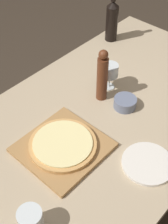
% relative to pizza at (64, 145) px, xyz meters
% --- Properties ---
extents(ground_plane, '(12.00, 12.00, 0.00)m').
position_rel_pizza_xyz_m(ground_plane, '(-0.00, 0.28, -0.80)').
color(ground_plane, '#382D23').
extents(dining_table, '(0.96, 1.71, 0.77)m').
position_rel_pizza_xyz_m(dining_table, '(-0.00, 0.28, -0.11)').
color(dining_table, tan).
rests_on(dining_table, ground_plane).
extents(cutting_board, '(0.33, 0.34, 0.02)m').
position_rel_pizza_xyz_m(cutting_board, '(0.00, 0.00, -0.02)').
color(cutting_board, '#A87A47').
rests_on(cutting_board, dining_table).
extents(pizza, '(0.29, 0.29, 0.02)m').
position_rel_pizza_xyz_m(pizza, '(0.00, 0.00, 0.00)').
color(pizza, tan).
rests_on(pizza, cutting_board).
extents(wine_bottle, '(0.07, 0.07, 0.31)m').
position_rel_pizza_xyz_m(wine_bottle, '(-0.40, 0.81, 0.10)').
color(wine_bottle, black).
rests_on(wine_bottle, dining_table).
extents(pepper_mill, '(0.05, 0.05, 0.28)m').
position_rel_pizza_xyz_m(pepper_mill, '(-0.09, 0.36, 0.10)').
color(pepper_mill, '#5B2D19').
rests_on(pepper_mill, dining_table).
extents(wine_glass, '(0.09, 0.09, 0.14)m').
position_rel_pizza_xyz_m(wine_glass, '(-0.12, 0.45, 0.07)').
color(wine_glass, silver).
rests_on(wine_glass, dining_table).
extents(small_bowl, '(0.11, 0.11, 0.05)m').
position_rel_pizza_xyz_m(small_bowl, '(0.03, 0.39, -0.00)').
color(small_bowl, slate).
rests_on(small_bowl, dining_table).
extents(drinking_tumbler, '(0.09, 0.09, 0.10)m').
position_rel_pizza_xyz_m(drinking_tumbler, '(0.16, -0.32, 0.02)').
color(drinking_tumbler, silver).
rests_on(drinking_tumbler, dining_table).
extents(dinner_plate, '(0.22, 0.22, 0.01)m').
position_rel_pizza_xyz_m(dinner_plate, '(0.31, 0.18, -0.02)').
color(dinner_plate, silver).
rests_on(dinner_plate, dining_table).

